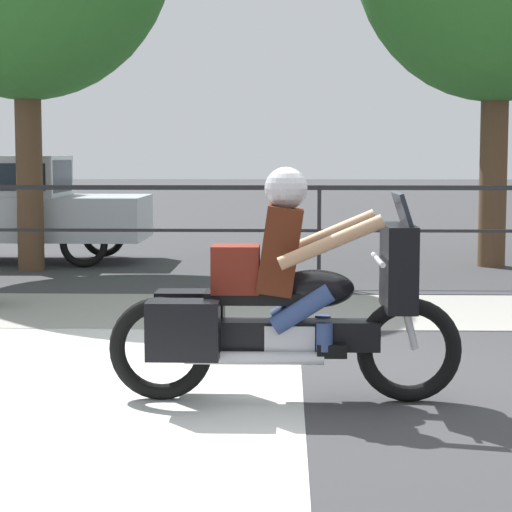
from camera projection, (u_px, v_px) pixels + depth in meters
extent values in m
plane|color=#38383A|center=(343.00, 383.00, 7.37)|extent=(120.00, 120.00, 0.00)
cube|color=#99968E|center=(325.00, 311.00, 10.75)|extent=(44.00, 2.40, 0.01)
cube|color=silver|center=(99.00, 387.00, 7.23)|extent=(2.95, 6.00, 0.01)
cube|color=#232326|center=(319.00, 188.00, 12.73)|extent=(36.00, 0.04, 0.06)
cube|color=#232326|center=(319.00, 231.00, 12.78)|extent=(36.00, 0.03, 0.04)
cylinder|color=#232326|center=(319.00, 236.00, 12.79)|extent=(0.05, 0.05, 1.29)
torus|color=black|center=(409.00, 350.00, 6.79)|extent=(0.72, 0.11, 0.72)
torus|color=black|center=(161.00, 348.00, 6.85)|extent=(0.72, 0.11, 0.72)
cube|color=black|center=(285.00, 335.00, 6.81)|extent=(1.29, 0.22, 0.20)
cube|color=silver|center=(290.00, 342.00, 6.81)|extent=(0.34, 0.26, 0.26)
ellipsoid|color=black|center=(315.00, 289.00, 6.77)|extent=(0.54, 0.30, 0.26)
cube|color=black|center=(260.00, 297.00, 6.79)|extent=(0.75, 0.28, 0.08)
cube|color=black|center=(399.00, 267.00, 6.74)|extent=(0.20, 0.63, 0.57)
cube|color=#1E232B|center=(402.00, 210.00, 6.70)|extent=(0.10, 0.54, 0.24)
cylinder|color=silver|center=(378.00, 260.00, 6.74)|extent=(0.04, 0.70, 0.04)
cylinder|color=silver|center=(254.00, 358.00, 6.67)|extent=(0.93, 0.09, 0.09)
cube|color=black|center=(183.00, 330.00, 6.58)|extent=(0.48, 0.28, 0.39)
cube|color=black|center=(190.00, 318.00, 7.06)|extent=(0.48, 0.28, 0.39)
cylinder|color=silver|center=(405.00, 309.00, 6.77)|extent=(0.19, 0.06, 0.57)
cube|color=#4C1E0F|center=(280.00, 250.00, 6.75)|extent=(0.32, 0.36, 0.61)
sphere|color=tan|center=(286.00, 191.00, 6.71)|extent=(0.23, 0.23, 0.23)
sphere|color=#B7B7BC|center=(286.00, 188.00, 6.71)|extent=(0.29, 0.29, 0.29)
cylinder|color=#33477A|center=(302.00, 309.00, 6.64)|extent=(0.44, 0.13, 0.34)
cylinder|color=#33477A|center=(324.00, 337.00, 6.65)|extent=(0.11, 0.11, 0.19)
cube|color=black|center=(332.00, 351.00, 6.66)|extent=(0.20, 0.10, 0.09)
cylinder|color=#33477A|center=(301.00, 303.00, 6.94)|extent=(0.44, 0.13, 0.34)
cylinder|color=#33477A|center=(323.00, 329.00, 6.95)|extent=(0.11, 0.11, 0.19)
cube|color=black|center=(330.00, 342.00, 6.96)|extent=(0.20, 0.10, 0.09)
cylinder|color=tan|center=(331.00, 242.00, 6.44)|extent=(0.70, 0.09, 0.37)
cylinder|color=tan|center=(327.00, 235.00, 7.03)|extent=(0.70, 0.09, 0.37)
cube|color=maroon|center=(236.00, 269.00, 6.77)|extent=(0.32, 0.30, 0.32)
cube|color=#B7BCC4|center=(9.00, 217.00, 15.66)|extent=(4.31, 1.73, 0.67)
cube|color=#19232D|center=(62.00, 176.00, 15.56)|extent=(0.04, 1.35, 0.50)
torus|color=black|center=(84.00, 243.00, 14.86)|extent=(0.73, 0.11, 0.73)
torus|color=black|center=(103.00, 235.00, 16.44)|extent=(0.73, 0.11, 0.73)
cylinder|color=brown|center=(493.00, 165.00, 14.91)|extent=(0.41, 0.41, 3.05)
cylinder|color=brown|center=(29.00, 165.00, 14.40)|extent=(0.38, 0.38, 3.05)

